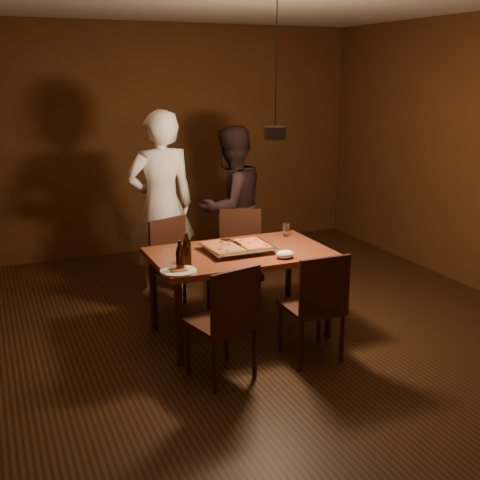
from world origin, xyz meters
name	(u,v)px	position (x,y,z in m)	size (l,w,h in m)	color
room_shell	(274,177)	(0.00, 0.00, 1.40)	(6.00, 6.00, 6.00)	#3D2510
dining_table	(240,260)	(-0.23, 0.16, 0.68)	(1.50, 0.90, 0.75)	brown
chair_far_left	(175,257)	(-0.59, 0.88, 0.54)	(0.54, 0.54, 0.49)	#38190F
chair_far_right	(240,246)	(0.12, 0.98, 0.54)	(0.55, 0.55, 0.49)	#38190F
chair_near_left	(227,313)	(-0.65, -0.58, 0.54)	(0.51, 0.51, 0.49)	#38190F
chair_near_right	(317,298)	(0.10, -0.57, 0.54)	(0.43, 0.43, 0.49)	#38190F
pizza_tray	(238,249)	(-0.25, 0.17, 0.77)	(0.55, 0.45, 0.05)	silver
pizza_meat	(222,246)	(-0.39, 0.18, 0.81)	(0.26, 0.41, 0.02)	maroon
pizza_cheese	(252,243)	(-0.12, 0.16, 0.81)	(0.22, 0.35, 0.02)	gold
spatula	(237,243)	(-0.25, 0.20, 0.81)	(0.09, 0.24, 0.04)	silver
beer_bottle_a	(180,256)	(-0.86, -0.15, 0.87)	(0.06, 0.06, 0.24)	black
beer_bottle_b	(187,250)	(-0.77, -0.04, 0.88)	(0.07, 0.07, 0.27)	black
water_glass_left	(187,255)	(-0.74, 0.06, 0.80)	(0.07, 0.07, 0.11)	silver
water_glass_right	(286,230)	(0.35, 0.45, 0.81)	(0.06, 0.06, 0.12)	silver
plate_slice	(178,271)	(-0.88, -0.16, 0.76)	(0.28, 0.28, 0.03)	white
napkin	(285,254)	(0.03, -0.16, 0.78)	(0.15, 0.12, 0.06)	white
diner_white	(161,205)	(-0.57, 1.38, 0.94)	(0.68, 0.45, 1.88)	white
diner_dark	(231,207)	(0.19, 1.39, 0.85)	(0.82, 0.64, 1.69)	black
pendant_lamp	(275,132)	(0.00, 0.00, 1.76)	(0.18, 0.18, 1.10)	black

